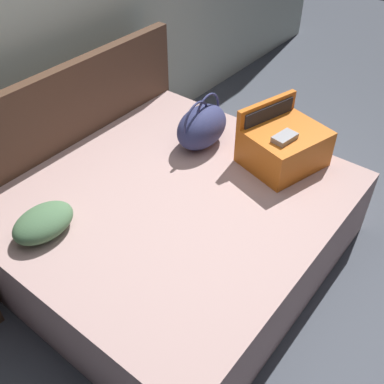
{
  "coord_description": "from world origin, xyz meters",
  "views": [
    {
      "loc": [
        -1.56,
        -0.97,
        2.32
      ],
      "look_at": [
        0.0,
        0.26,
        0.61
      ],
      "focal_mm": 42.19,
      "sensor_mm": 36.0,
      "label": 1
    }
  ],
  "objects_px": {
    "duffel_bag": "(202,126)",
    "hard_case_large": "(284,145)",
    "pillow_near_headboard": "(43,222)",
    "bed": "(176,225)"
  },
  "relations": [
    {
      "from": "duffel_bag",
      "to": "hard_case_large",
      "type": "bearing_deg",
      "value": -74.42
    },
    {
      "from": "hard_case_large",
      "to": "pillow_near_headboard",
      "type": "xyz_separation_m",
      "value": [
        -1.38,
        0.71,
        -0.07
      ]
    },
    {
      "from": "bed",
      "to": "hard_case_large",
      "type": "relative_size",
      "value": 3.42
    },
    {
      "from": "hard_case_large",
      "to": "duffel_bag",
      "type": "height_order",
      "value": "hard_case_large"
    },
    {
      "from": "bed",
      "to": "pillow_near_headboard",
      "type": "xyz_separation_m",
      "value": [
        -0.68,
        0.37,
        0.33
      ]
    },
    {
      "from": "hard_case_large",
      "to": "pillow_near_headboard",
      "type": "relative_size",
      "value": 1.6
    },
    {
      "from": "bed",
      "to": "pillow_near_headboard",
      "type": "relative_size",
      "value": 5.47
    },
    {
      "from": "pillow_near_headboard",
      "to": "duffel_bag",
      "type": "bearing_deg",
      "value": -7.43
    },
    {
      "from": "bed",
      "to": "pillow_near_headboard",
      "type": "height_order",
      "value": "pillow_near_headboard"
    },
    {
      "from": "bed",
      "to": "duffel_bag",
      "type": "bearing_deg",
      "value": 20.79
    }
  ]
}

